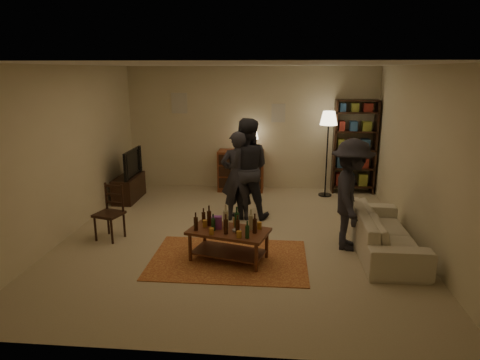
# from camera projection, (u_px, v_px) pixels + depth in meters

# --- Properties ---
(floor) EXTENTS (6.00, 6.00, 0.00)m
(floor) POSITION_uv_depth(u_px,v_px,m) (238.00, 236.00, 6.96)
(floor) COLOR #C6B793
(floor) RESTS_ON ground
(room_shell) EXTENTS (6.00, 6.00, 6.00)m
(room_shell) POSITION_uv_depth(u_px,v_px,m) (222.00, 107.00, 9.44)
(room_shell) COLOR beige
(room_shell) RESTS_ON ground
(rug) EXTENTS (2.20, 1.50, 0.01)m
(rug) POSITION_uv_depth(u_px,v_px,m) (229.00, 259.00, 6.09)
(rug) COLOR maroon
(rug) RESTS_ON ground
(coffee_table) EXTENTS (1.21, 0.86, 0.79)m
(coffee_table) POSITION_uv_depth(u_px,v_px,m) (228.00, 233.00, 6.00)
(coffee_table) COLOR brown
(coffee_table) RESTS_ON ground
(dining_chair) EXTENTS (0.48, 0.48, 0.90)m
(dining_chair) POSITION_uv_depth(u_px,v_px,m) (111.00, 210.00, 6.78)
(dining_chair) COLOR black
(dining_chair) RESTS_ON ground
(tv_stand) EXTENTS (0.40, 1.00, 1.06)m
(tv_stand) POSITION_uv_depth(u_px,v_px,m) (129.00, 182.00, 8.81)
(tv_stand) COLOR black
(tv_stand) RESTS_ON ground
(dresser) EXTENTS (1.00, 0.50, 1.36)m
(dresser) POSITION_uv_depth(u_px,v_px,m) (241.00, 170.00, 9.48)
(dresser) COLOR brown
(dresser) RESTS_ON ground
(bookshelf) EXTENTS (0.90, 0.34, 2.02)m
(bookshelf) POSITION_uv_depth(u_px,v_px,m) (354.00, 146.00, 9.19)
(bookshelf) COLOR black
(bookshelf) RESTS_ON ground
(floor_lamp) EXTENTS (0.36, 0.36, 1.80)m
(floor_lamp) POSITION_uv_depth(u_px,v_px,m) (328.00, 124.00, 8.80)
(floor_lamp) COLOR black
(floor_lamp) RESTS_ON ground
(sofa) EXTENTS (0.81, 2.08, 0.61)m
(sofa) POSITION_uv_depth(u_px,v_px,m) (384.00, 232.00, 6.31)
(sofa) COLOR beige
(sofa) RESTS_ON ground
(person_left) EXTENTS (0.64, 0.48, 1.60)m
(person_left) POSITION_uv_depth(u_px,v_px,m) (237.00, 176.00, 7.54)
(person_left) COLOR #24242B
(person_left) RESTS_ON ground
(person_right) EXTENTS (0.90, 0.71, 1.81)m
(person_right) POSITION_uv_depth(u_px,v_px,m) (246.00, 169.00, 7.65)
(person_right) COLOR #26272D
(person_right) RESTS_ON ground
(person_by_sofa) EXTENTS (0.74, 1.14, 1.67)m
(person_by_sofa) POSITION_uv_depth(u_px,v_px,m) (351.00, 195.00, 6.31)
(person_by_sofa) COLOR #232229
(person_by_sofa) RESTS_ON ground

